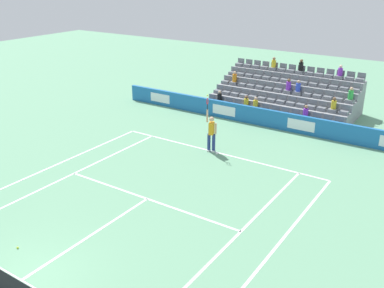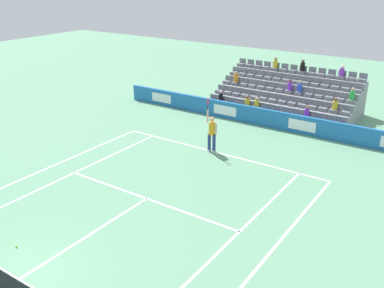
% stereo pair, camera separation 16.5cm
% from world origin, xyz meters
% --- Properties ---
extents(line_baseline, '(10.97, 0.10, 0.01)m').
position_xyz_m(line_baseline, '(0.00, -11.89, 0.00)').
color(line_baseline, white).
rests_on(line_baseline, ground).
extents(line_service, '(8.23, 0.10, 0.01)m').
position_xyz_m(line_service, '(0.00, -6.40, 0.00)').
color(line_service, white).
rests_on(line_service, ground).
extents(line_centre_service, '(0.10, 6.40, 0.01)m').
position_xyz_m(line_centre_service, '(0.00, -3.20, 0.00)').
color(line_centre_service, white).
rests_on(line_centre_service, ground).
extents(line_singles_sideline_left, '(0.10, 11.89, 0.01)m').
position_xyz_m(line_singles_sideline_left, '(4.12, -5.95, 0.00)').
color(line_singles_sideline_left, white).
rests_on(line_singles_sideline_left, ground).
extents(line_singles_sideline_right, '(0.10, 11.89, 0.01)m').
position_xyz_m(line_singles_sideline_right, '(-4.12, -5.95, 0.00)').
color(line_singles_sideline_right, white).
rests_on(line_singles_sideline_right, ground).
extents(line_doubles_sideline_left, '(0.10, 11.89, 0.01)m').
position_xyz_m(line_doubles_sideline_left, '(5.49, -5.95, 0.00)').
color(line_doubles_sideline_left, white).
rests_on(line_doubles_sideline_left, ground).
extents(line_doubles_sideline_right, '(0.10, 11.89, 0.01)m').
position_xyz_m(line_doubles_sideline_right, '(-5.49, -5.95, 0.00)').
color(line_doubles_sideline_right, white).
rests_on(line_doubles_sideline_right, ground).
extents(line_centre_mark, '(0.10, 0.20, 0.01)m').
position_xyz_m(line_centre_mark, '(0.00, -11.79, 0.00)').
color(line_centre_mark, white).
rests_on(line_centre_mark, ground).
extents(sponsor_barrier, '(19.12, 0.22, 1.01)m').
position_xyz_m(sponsor_barrier, '(0.00, -16.71, 0.50)').
color(sponsor_barrier, '#1E66AD').
rests_on(sponsor_barrier, ground).
extents(tennis_player, '(0.54, 0.42, 2.85)m').
position_xyz_m(tennis_player, '(0.40, -11.86, 0.99)').
color(tennis_player, navy).
rests_on(tennis_player, ground).
extents(stadium_stand, '(8.68, 4.75, 3.03)m').
position_xyz_m(stadium_stand, '(-0.00, -20.28, 0.82)').
color(stadium_stand, gray).
rests_on(stadium_stand, ground).
extents(loose_tennis_ball, '(0.07, 0.07, 0.07)m').
position_xyz_m(loose_tennis_ball, '(1.42, -1.56, 0.03)').
color(loose_tennis_ball, '#D1E533').
rests_on(loose_tennis_ball, ground).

